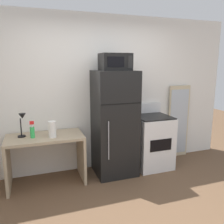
{
  "coord_description": "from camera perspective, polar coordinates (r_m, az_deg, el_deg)",
  "views": [
    {
      "loc": [
        -1.05,
        -2.12,
        1.8
      ],
      "look_at": [
        0.07,
        1.1,
        1.09
      ],
      "focal_mm": 37.21,
      "sensor_mm": 36.0,
      "label": 1
    }
  ],
  "objects": [
    {
      "name": "refrigerator",
      "position": [
        3.78,
        0.62,
        -2.83
      ],
      "size": [
        0.65,
        0.64,
        1.7
      ],
      "color": "black",
      "rests_on": "ground"
    },
    {
      "name": "leaning_mirror",
      "position": [
        4.69,
        15.97,
        -2.3
      ],
      "size": [
        0.44,
        0.03,
        1.4
      ],
      "color": "#C6B793",
      "rests_on": "ground"
    },
    {
      "name": "desk_lamp",
      "position": [
        3.6,
        -21.24,
        -2.1
      ],
      "size": [
        0.14,
        0.12,
        0.35
      ],
      "color": "black",
      "rests_on": "desk"
    },
    {
      "name": "microwave",
      "position": [
        3.64,
        0.77,
        12.2
      ],
      "size": [
        0.46,
        0.35,
        0.26
      ],
      "color": "black",
      "rests_on": "refrigerator"
    },
    {
      "name": "spray_bottle",
      "position": [
        3.55,
        -18.99,
        -4.48
      ],
      "size": [
        0.06,
        0.06,
        0.25
      ],
      "color": "green",
      "rests_on": "desk"
    },
    {
      "name": "wall_back_white",
      "position": [
        3.99,
        -3.77,
        4.5
      ],
      "size": [
        5.0,
        0.1,
        2.6
      ],
      "primitive_type": "cube",
      "color": "white",
      "rests_on": "ground"
    },
    {
      "name": "oven_range",
      "position": [
        4.18,
        9.75,
        -7.06
      ],
      "size": [
        0.62,
        0.61,
        1.1
      ],
      "color": "white",
      "rests_on": "ground"
    },
    {
      "name": "ground_plane",
      "position": [
        2.97,
        6.39,
        -25.63
      ],
      "size": [
        12.0,
        12.0,
        0.0
      ],
      "primitive_type": "plane",
      "color": "brown"
    },
    {
      "name": "desk",
      "position": [
        3.68,
        -16.0,
        -9.08
      ],
      "size": [
        1.12,
        0.59,
        0.75
      ],
      "color": "tan",
      "rests_on": "ground"
    },
    {
      "name": "paper_towel_roll",
      "position": [
        3.48,
        -14.47,
        -4.15
      ],
      "size": [
        0.11,
        0.11,
        0.24
      ],
      "primitive_type": "cylinder",
      "color": "white",
      "rests_on": "desk"
    }
  ]
}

